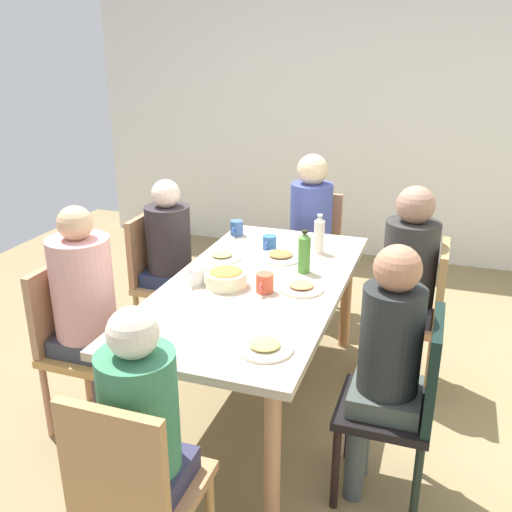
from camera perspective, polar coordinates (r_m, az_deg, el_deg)
ground_plane at (r=3.38m, az=-0.00°, el=-14.40°), size 6.32×6.32×0.00m
wall_left at (r=5.43m, az=9.54°, el=13.60°), size 0.12×5.02×2.60m
dining_table at (r=3.05m, az=-0.00°, el=-4.14°), size 1.83×0.90×0.75m
chair_0 at (r=2.15m, az=-12.19°, el=-21.79°), size 0.40×0.40×0.90m
person_0 at (r=2.10m, az=-11.21°, el=-16.80°), size 0.30×0.30×1.16m
chair_1 at (r=3.12m, az=-17.62°, el=-7.77°), size 0.40×0.40×0.90m
person_1 at (r=2.97m, az=-16.65°, el=-4.42°), size 0.30×0.30×1.22m
chair_2 at (r=3.39m, az=16.04°, el=-5.15°), size 0.40×0.40×0.90m
person_2 at (r=3.31m, az=14.87°, el=-1.48°), size 0.30×0.30×1.23m
chair_3 at (r=3.81m, az=-9.63°, el=-1.72°), size 0.40×0.40×0.90m
person_3 at (r=3.71m, az=-8.53°, el=0.55°), size 0.30×0.30×1.15m
chair_4 at (r=4.26m, az=5.66°, el=0.95°), size 0.40×0.40×0.90m
person_4 at (r=4.11m, az=5.47°, el=3.45°), size 0.30×0.30×1.22m
chair_5 at (r=2.59m, az=14.64°, el=-13.64°), size 0.40×0.40×0.90m
person_5 at (r=2.49m, az=12.90°, el=-9.68°), size 0.30×0.30×1.20m
plate_0 at (r=3.34m, az=2.49°, el=-0.02°), size 0.26×0.26×0.04m
plate_1 at (r=2.94m, az=4.55°, el=-3.11°), size 0.23×0.23×0.04m
plate_2 at (r=2.38m, az=0.88°, el=-9.06°), size 0.24×0.24×0.04m
plate_3 at (r=3.34m, az=-3.45°, el=-0.03°), size 0.22×0.22×0.04m
bowl_0 at (r=2.96m, az=-3.02°, el=-2.15°), size 0.22×0.22×0.10m
cup_0 at (r=2.99m, az=-6.08°, el=-1.98°), size 0.12×0.09×0.09m
cup_1 at (r=3.73m, az=-1.95°, el=2.81°), size 0.12×0.08×0.10m
cup_2 at (r=3.48m, az=1.34°, el=1.34°), size 0.12×0.08×0.09m
cup_3 at (r=2.88m, az=0.88°, el=-2.72°), size 0.13×0.09×0.10m
bottle_0 at (r=3.42m, az=6.35°, el=2.13°), size 0.06×0.06×0.24m
bottle_1 at (r=3.12m, az=4.85°, el=0.33°), size 0.07×0.07×0.24m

